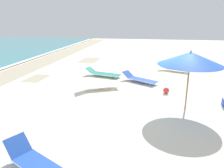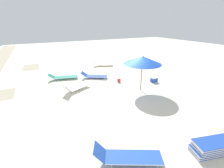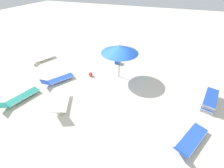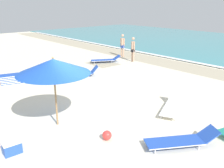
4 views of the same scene
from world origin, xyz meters
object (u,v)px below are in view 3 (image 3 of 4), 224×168
object	(u,v)px
sun_lounger_near_water_right	(190,141)
beach_ball	(91,74)
beach_umbrella	(120,49)
cooler_box	(118,61)
sun_lounger_near_water_left	(58,79)
sun_lounger_under_umbrella	(43,58)
sun_lounger_beside_umbrella	(62,104)
lounger_stack	(210,100)
sun_lounger_mid_beach_pair_a	(19,98)

from	to	relation	value
sun_lounger_near_water_right	beach_ball	xyz separation A→B (m)	(6.40, -3.28, -0.07)
beach_umbrella	cooler_box	bearing A→B (deg)	-68.52
sun_lounger_near_water_left	sun_lounger_under_umbrella	bearing A→B (deg)	-2.78
sun_lounger_beside_umbrella	cooler_box	world-z (taller)	sun_lounger_beside_umbrella
lounger_stack	sun_lounger_under_umbrella	world-z (taller)	lounger_stack
beach_umbrella	sun_lounger_beside_umbrella	bearing A→B (deg)	64.19
sun_lounger_near_water_left	sun_lounger_mid_beach_pair_a	bearing A→B (deg)	100.29
beach_umbrella	cooler_box	size ratio (longest dim) A/B	4.70
sun_lounger_beside_umbrella	sun_lounger_near_water_left	size ratio (longest dim) A/B	0.95
lounger_stack	sun_lounger_under_umbrella	xyz separation A→B (m)	(12.41, -0.94, -0.04)
sun_lounger_beside_umbrella	beach_umbrella	bearing A→B (deg)	-141.08
beach_umbrella	sun_lounger_near_water_left	size ratio (longest dim) A/B	1.13
lounger_stack	sun_lounger_mid_beach_pair_a	size ratio (longest dim) A/B	0.86
sun_lounger_under_umbrella	beach_ball	size ratio (longest dim) A/B	7.28
beach_ball	sun_lounger_mid_beach_pair_a	bearing A→B (deg)	54.77
sun_lounger_mid_beach_pair_a	beach_umbrella	bearing A→B (deg)	-121.21
sun_lounger_near_water_left	sun_lounger_near_water_right	bearing A→B (deg)	-161.34
sun_lounger_under_umbrella	beach_ball	bearing A→B (deg)	-164.70
beach_umbrella	beach_ball	bearing A→B (deg)	18.52
sun_lounger_near_water_right	beach_ball	world-z (taller)	sun_lounger_near_water_right
beach_ball	cooler_box	size ratio (longest dim) A/B	0.57
beach_umbrella	lounger_stack	size ratio (longest dim) A/B	1.21
beach_umbrella	sun_lounger_mid_beach_pair_a	world-z (taller)	beach_umbrella
sun_lounger_under_umbrella	sun_lounger_near_water_right	distance (m)	11.99
lounger_stack	sun_lounger_near_water_right	size ratio (longest dim) A/B	0.88
sun_lounger_beside_umbrella	beach_ball	size ratio (longest dim) A/B	6.83
beach_ball	cooler_box	bearing A→B (deg)	-115.62
beach_umbrella	sun_lounger_beside_umbrella	size ratio (longest dim) A/B	1.20
sun_lounger_beside_umbrella	sun_lounger_near_water_right	xyz separation A→B (m)	(-6.42, -0.07, -0.01)
beach_umbrella	sun_lounger_near_water_right	size ratio (longest dim) A/B	1.06
sun_lounger_near_water_left	lounger_stack	bearing A→B (deg)	-140.88
beach_umbrella	cooler_box	distance (m)	2.74
sun_lounger_mid_beach_pair_a	beach_ball	world-z (taller)	sun_lounger_mid_beach_pair_a
sun_lounger_near_water_left	beach_ball	size ratio (longest dim) A/B	7.21
sun_lounger_beside_umbrella	beach_ball	world-z (taller)	sun_lounger_beside_umbrella
beach_umbrella	beach_ball	distance (m)	2.79
sun_lounger_mid_beach_pair_a	sun_lounger_beside_umbrella	bearing A→B (deg)	-156.55
sun_lounger_under_umbrella	sun_lounger_beside_umbrella	bearing A→B (deg)	163.96
lounger_stack	beach_ball	distance (m)	7.52
beach_umbrella	sun_lounger_near_water_right	world-z (taller)	beach_umbrella
beach_umbrella	beach_ball	xyz separation A→B (m)	(1.91, 0.64, -1.93)
lounger_stack	sun_lounger_near_water_right	distance (m)	3.29
cooler_box	sun_lounger_near_water_right	bearing A→B (deg)	-134.92
sun_lounger_near_water_left	sun_lounger_near_water_right	xyz separation A→B (m)	(-8.14, 1.87, 0.01)
sun_lounger_beside_umbrella	sun_lounger_near_water_left	world-z (taller)	sun_lounger_beside_umbrella
sun_lounger_near_water_left	beach_ball	world-z (taller)	sun_lounger_near_water_left
lounger_stack	sun_lounger_mid_beach_pair_a	xyz separation A→B (m)	(10.17, 3.56, -0.04)
sun_lounger_near_water_right	beach_ball	bearing A→B (deg)	0.60
beach_umbrella	sun_lounger_near_water_left	distance (m)	4.58
sun_lounger_under_umbrella	sun_lounger_near_water_right	world-z (taller)	sun_lounger_near_water_right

